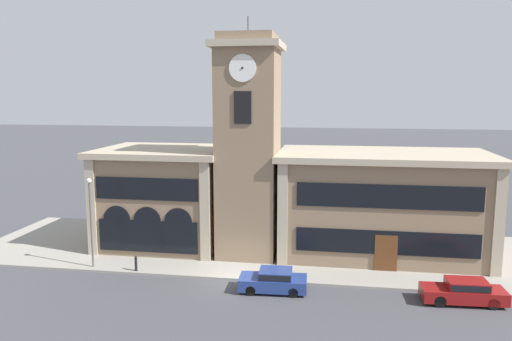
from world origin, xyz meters
name	(u,v)px	position (x,y,z in m)	size (l,w,h in m)	color
ground_plane	(235,281)	(0.00, 0.00, 0.00)	(300.00, 300.00, 0.00)	#424247
sidewalk_kerb	(251,249)	(0.00, 6.53, 0.07)	(42.45, 13.05, 0.15)	gray
clock_tower	(248,148)	(0.00, 5.25, 8.16)	(4.94, 4.94, 17.44)	#897056
town_hall_left_wing	(165,196)	(-7.09, 7.06, 3.93)	(10.04, 8.61, 7.79)	#897056
town_hall_right_wing	(382,204)	(9.82, 7.07, 3.92)	(15.51, 8.61, 7.79)	#897056
parked_car_near	(274,280)	(2.74, -1.29, 0.71)	(4.22, 2.06, 1.37)	navy
parked_car_mid	(464,291)	(13.87, -1.29, 0.74)	(4.77, 1.92, 1.41)	maroon
street_lamp	(90,210)	(-10.16, 0.65, 4.20)	(0.36, 0.36, 6.25)	#4C4C51
bollard	(136,263)	(-6.89, 0.35, 0.67)	(0.18, 0.18, 1.06)	black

